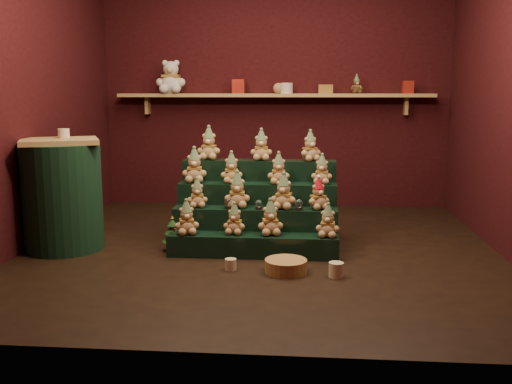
# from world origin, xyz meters

# --- Properties ---
(ground) EXTENTS (4.00, 4.00, 0.00)m
(ground) POSITION_xyz_m (0.00, 0.00, 0.00)
(ground) COLOR black
(ground) RESTS_ON ground
(back_wall) EXTENTS (4.00, 0.10, 2.80)m
(back_wall) POSITION_xyz_m (0.00, 2.05, 1.40)
(back_wall) COLOR black
(back_wall) RESTS_ON ground
(front_wall) EXTENTS (4.00, 0.10, 2.80)m
(front_wall) POSITION_xyz_m (0.00, -2.05, 1.40)
(front_wall) COLOR black
(front_wall) RESTS_ON ground
(left_wall) EXTENTS (0.10, 4.00, 2.80)m
(left_wall) POSITION_xyz_m (-2.05, 0.00, 1.40)
(left_wall) COLOR black
(left_wall) RESTS_ON ground
(back_shelf) EXTENTS (3.60, 0.26, 0.24)m
(back_shelf) POSITION_xyz_m (0.00, 1.87, 1.29)
(back_shelf) COLOR tan
(back_shelf) RESTS_ON ground
(riser_tier_front) EXTENTS (1.40, 0.22, 0.18)m
(riser_tier_front) POSITION_xyz_m (-0.06, -0.21, 0.09)
(riser_tier_front) COLOR black
(riser_tier_front) RESTS_ON ground
(riser_tier_midfront) EXTENTS (1.40, 0.22, 0.36)m
(riser_tier_midfront) POSITION_xyz_m (-0.06, 0.01, 0.18)
(riser_tier_midfront) COLOR black
(riser_tier_midfront) RESTS_ON ground
(riser_tier_midback) EXTENTS (1.40, 0.22, 0.54)m
(riser_tier_midback) POSITION_xyz_m (-0.06, 0.23, 0.27)
(riser_tier_midback) COLOR black
(riser_tier_midback) RESTS_ON ground
(riser_tier_back) EXTENTS (1.40, 0.22, 0.72)m
(riser_tier_back) POSITION_xyz_m (-0.06, 0.45, 0.36)
(riser_tier_back) COLOR black
(riser_tier_back) RESTS_ON ground
(teddy_0) EXTENTS (0.24, 0.23, 0.28)m
(teddy_0) POSITION_xyz_m (-0.60, -0.23, 0.32)
(teddy_0) COLOR tan
(teddy_0) RESTS_ON riser_tier_front
(teddy_1) EXTENTS (0.20, 0.18, 0.25)m
(teddy_1) POSITION_xyz_m (-0.21, -0.19, 0.31)
(teddy_1) COLOR tan
(teddy_1) RESTS_ON riser_tier_front
(teddy_2) EXTENTS (0.24, 0.23, 0.29)m
(teddy_2) POSITION_xyz_m (0.09, -0.19, 0.33)
(teddy_2) COLOR tan
(teddy_2) RESTS_ON riser_tier_front
(teddy_3) EXTENTS (0.21, 0.19, 0.27)m
(teddy_3) POSITION_xyz_m (0.55, -0.22, 0.31)
(teddy_3) COLOR tan
(teddy_3) RESTS_ON riser_tier_front
(teddy_4) EXTENTS (0.21, 0.19, 0.25)m
(teddy_4) POSITION_xyz_m (-0.55, 0.01, 0.48)
(teddy_4) COLOR tan
(teddy_4) RESTS_ON riser_tier_midfront
(teddy_5) EXTENTS (0.24, 0.22, 0.30)m
(teddy_5) POSITION_xyz_m (-0.21, 0.03, 0.51)
(teddy_5) COLOR tan
(teddy_5) RESTS_ON riser_tier_midfront
(teddy_6) EXTENTS (0.25, 0.23, 0.30)m
(teddy_6) POSITION_xyz_m (0.19, 0.01, 0.51)
(teddy_6) COLOR tan
(teddy_6) RESTS_ON riser_tier_midfront
(teddy_7) EXTENTS (0.24, 0.24, 0.26)m
(teddy_7) POSITION_xyz_m (0.48, 0.01, 0.49)
(teddy_7) COLOR tan
(teddy_7) RESTS_ON riser_tier_midfront
(teddy_8) EXTENTS (0.24, 0.22, 0.31)m
(teddy_8) POSITION_xyz_m (-0.62, 0.24, 0.69)
(teddy_8) COLOR tan
(teddy_8) RESTS_ON riser_tier_midback
(teddy_9) EXTENTS (0.22, 0.20, 0.27)m
(teddy_9) POSITION_xyz_m (-0.29, 0.23, 0.68)
(teddy_9) COLOR tan
(teddy_9) RESTS_ON riser_tier_midback
(teddy_10) EXTENTS (0.20, 0.19, 0.27)m
(teddy_10) POSITION_xyz_m (0.13, 0.22, 0.68)
(teddy_10) COLOR tan
(teddy_10) RESTS_ON riser_tier_midback
(teddy_11) EXTENTS (0.20, 0.19, 0.26)m
(teddy_11) POSITION_xyz_m (0.51, 0.25, 0.67)
(teddy_11) COLOR tan
(teddy_11) RESTS_ON riser_tier_midback
(teddy_12) EXTENTS (0.22, 0.20, 0.30)m
(teddy_12) POSITION_xyz_m (-0.52, 0.47, 0.87)
(teddy_12) COLOR tan
(teddy_12) RESTS_ON riser_tier_back
(teddy_13) EXTENTS (0.21, 0.19, 0.28)m
(teddy_13) POSITION_xyz_m (-0.04, 0.45, 0.86)
(teddy_13) COLOR tan
(teddy_13) RESTS_ON riser_tier_back
(teddy_14) EXTENTS (0.25, 0.24, 0.27)m
(teddy_14) POSITION_xyz_m (0.41, 0.43, 0.86)
(teddy_14) COLOR tan
(teddy_14) RESTS_ON riser_tier_back
(snow_globe_a) EXTENTS (0.07, 0.07, 0.10)m
(snow_globe_a) POSITION_xyz_m (-0.28, -0.05, 0.41)
(snow_globe_a) COLOR black
(snow_globe_a) RESTS_ON riser_tier_midfront
(snow_globe_b) EXTENTS (0.06, 0.06, 0.08)m
(snow_globe_b) POSITION_xyz_m (-0.02, -0.05, 0.40)
(snow_globe_b) COLOR black
(snow_globe_b) RESTS_ON riser_tier_midfront
(snow_globe_c) EXTENTS (0.07, 0.07, 0.09)m
(snow_globe_c) POSITION_xyz_m (0.32, -0.05, 0.41)
(snow_globe_c) COLOR black
(snow_globe_c) RESTS_ON riser_tier_midfront
(side_table) EXTENTS (0.78, 0.72, 0.95)m
(side_table) POSITION_xyz_m (-1.69, -0.12, 0.47)
(side_table) COLOR tan
(side_table) RESTS_ON ground
(table_ornament) EXTENTS (0.10, 0.10, 0.08)m
(table_ornament) POSITION_xyz_m (-1.69, -0.02, 0.99)
(table_ornament) COLOR beige
(table_ornament) RESTS_ON side_table
(mini_christmas_tree) EXTENTS (0.18, 0.18, 0.31)m
(mini_christmas_tree) POSITION_xyz_m (-0.75, -0.11, 0.15)
(mini_christmas_tree) COLOR #432718
(mini_christmas_tree) RESTS_ON ground
(mug_left) EXTENTS (0.09, 0.09, 0.09)m
(mug_left) POSITION_xyz_m (-0.19, -0.60, 0.04)
(mug_left) COLOR beige
(mug_left) RESTS_ON ground
(mug_right) EXTENTS (0.11, 0.11, 0.11)m
(mug_right) POSITION_xyz_m (0.60, -0.70, 0.05)
(mug_right) COLOR beige
(mug_right) RESTS_ON ground
(wicker_basket) EXTENTS (0.37, 0.37, 0.10)m
(wicker_basket) POSITION_xyz_m (0.23, -0.62, 0.05)
(wicker_basket) COLOR #A18041
(wicker_basket) RESTS_ON ground
(white_bear) EXTENTS (0.35, 0.32, 0.48)m
(white_bear) POSITION_xyz_m (-1.19, 1.84, 1.56)
(white_bear) COLOR white
(white_bear) RESTS_ON back_shelf
(brown_bear) EXTENTS (0.17, 0.16, 0.20)m
(brown_bear) POSITION_xyz_m (0.93, 1.84, 1.42)
(brown_bear) COLOR #4B3219
(brown_bear) RESTS_ON back_shelf
(gift_tin_red_a) EXTENTS (0.14, 0.14, 0.16)m
(gift_tin_red_a) POSITION_xyz_m (-0.40, 1.85, 1.40)
(gift_tin_red_a) COLOR #A02318
(gift_tin_red_a) RESTS_ON back_shelf
(gift_tin_cream) EXTENTS (0.14, 0.14, 0.12)m
(gift_tin_cream) POSITION_xyz_m (0.15, 1.85, 1.38)
(gift_tin_cream) COLOR beige
(gift_tin_cream) RESTS_ON back_shelf
(gift_tin_red_b) EXTENTS (0.12, 0.12, 0.14)m
(gift_tin_red_b) POSITION_xyz_m (1.50, 1.85, 1.39)
(gift_tin_red_b) COLOR #A02318
(gift_tin_red_b) RESTS_ON back_shelf
(shelf_plush_ball) EXTENTS (0.12, 0.12, 0.12)m
(shelf_plush_ball) POSITION_xyz_m (0.05, 1.85, 1.38)
(shelf_plush_ball) COLOR tan
(shelf_plush_ball) RESTS_ON back_shelf
(scarf_gift_box) EXTENTS (0.16, 0.10, 0.10)m
(scarf_gift_box) POSITION_xyz_m (0.59, 1.85, 1.37)
(scarf_gift_box) COLOR #C8671C
(scarf_gift_box) RESTS_ON back_shelf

